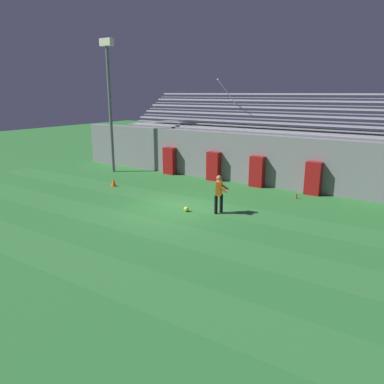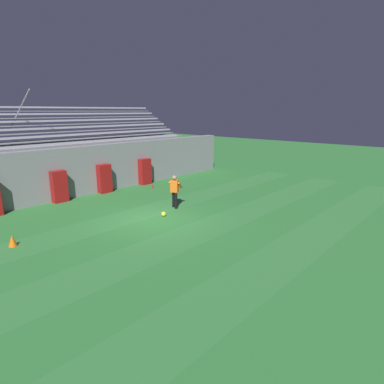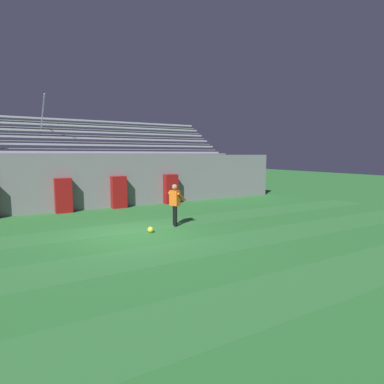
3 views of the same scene
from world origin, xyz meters
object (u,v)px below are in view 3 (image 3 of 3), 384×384
Objects in this scene: padding_pillar_gate_left at (63,196)px; padding_pillar_far_right at (171,189)px; water_bottle at (174,205)px; goalkeeper at (175,202)px; padding_pillar_gate_right at (119,192)px; soccer_ball at (151,230)px.

padding_pillar_gate_left and padding_pillar_far_right have the same top height.
padding_pillar_gate_left is 5.60m from water_bottle.
padding_pillar_gate_left is 1.01× the size of goalkeeper.
padding_pillar_gate_right reaches higher than goalkeeper.
padding_pillar_gate_left is 1.00× the size of padding_pillar_gate_right.
goalkeeper is at bearing -116.46° from water_bottle.
padding_pillar_gate_left is 5.83m from padding_pillar_far_right.
padding_pillar_far_right is 5.83m from goalkeeper.
padding_pillar_gate_right is at bearing 155.95° from water_bottle.
padding_pillar_gate_left reaches higher than water_bottle.
goalkeeper is 1.66m from soccer_ball.
soccer_ball is (-3.75, -5.87, -0.73)m from padding_pillar_far_right.
padding_pillar_gate_right is 1.01× the size of goalkeeper.
soccer_ball is 0.92× the size of water_bottle.
goalkeeper reaches higher than soccer_ball.
goalkeeper is (3.38, -5.30, 0.11)m from padding_pillar_gate_left.
padding_pillar_gate_left is at bearing 109.48° from soccer_ball.
padding_pillar_gate_right is 5.95m from soccer_ball.
padding_pillar_gate_left is 7.03× the size of water_bottle.
water_bottle is at bearing 54.42° from soccer_ball.
padding_pillar_far_right is 1.45m from water_bottle.
water_bottle is (3.35, 4.68, 0.01)m from soccer_ball.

